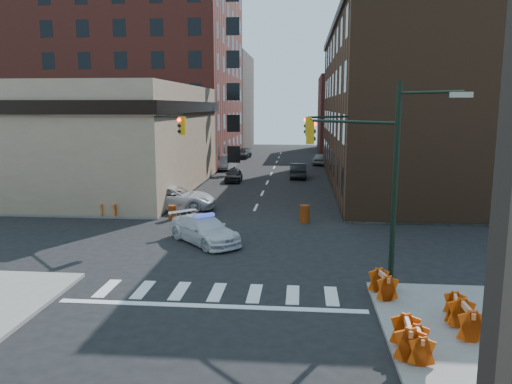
% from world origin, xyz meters
% --- Properties ---
extents(ground, '(140.00, 140.00, 0.00)m').
position_xyz_m(ground, '(0.00, 0.00, 0.00)').
color(ground, black).
rests_on(ground, ground).
extents(sidewalk_nw, '(34.00, 54.50, 0.15)m').
position_xyz_m(sidewalk_nw, '(-23.00, 32.75, 0.07)').
color(sidewalk_nw, gray).
rests_on(sidewalk_nw, ground).
extents(sidewalk_ne, '(34.00, 54.50, 0.15)m').
position_xyz_m(sidewalk_ne, '(23.00, 32.75, 0.07)').
color(sidewalk_ne, gray).
rests_on(sidewalk_ne, ground).
extents(bank_building, '(22.00, 22.00, 9.00)m').
position_xyz_m(bank_building, '(-17.00, 16.50, 4.50)').
color(bank_building, '#A08668').
rests_on(bank_building, ground).
extents(apartment_block, '(25.00, 25.00, 24.00)m').
position_xyz_m(apartment_block, '(-18.50, 40.00, 12.00)').
color(apartment_block, maroon).
rests_on(apartment_block, ground).
extents(commercial_row_ne, '(14.00, 34.00, 14.00)m').
position_xyz_m(commercial_row_ne, '(13.00, 22.50, 7.00)').
color(commercial_row_ne, '#452B1B').
rests_on(commercial_row_ne, ground).
extents(filler_nw, '(20.00, 18.00, 16.00)m').
position_xyz_m(filler_nw, '(-16.00, 62.00, 8.00)').
color(filler_nw, brown).
rests_on(filler_nw, ground).
extents(filler_ne, '(16.00, 16.00, 12.00)m').
position_xyz_m(filler_ne, '(14.00, 58.00, 6.00)').
color(filler_ne, maroon).
rests_on(filler_ne, ground).
extents(signal_pole_se, '(5.40, 5.27, 8.00)m').
position_xyz_m(signal_pole_se, '(6.04, -5.52, 4.61)').
color(signal_pole_se, black).
rests_on(signal_pole_se, sidewalk_se).
extents(signal_pole_nw, '(3.58, 3.67, 8.00)m').
position_xyz_m(signal_pole_nw, '(-5.85, 5.34, 4.34)').
color(signal_pole_nw, black).
rests_on(signal_pole_nw, sidewalk_nw).
extents(signal_pole_ne, '(3.67, 3.58, 8.00)m').
position_xyz_m(signal_pole_ne, '(5.84, 5.35, 4.34)').
color(signal_pole_ne, black).
rests_on(signal_pole_ne, sidewalk_ne).
extents(tree_ne_near, '(3.00, 3.00, 4.85)m').
position_xyz_m(tree_ne_near, '(7.50, 26.00, 3.49)').
color(tree_ne_near, black).
rests_on(tree_ne_near, sidewalk_ne).
extents(tree_ne_far, '(3.00, 3.00, 4.85)m').
position_xyz_m(tree_ne_far, '(7.50, 34.00, 3.49)').
color(tree_ne_far, black).
rests_on(tree_ne_far, sidewalk_ne).
extents(police_car, '(4.88, 5.03, 1.45)m').
position_xyz_m(police_car, '(-1.88, 0.33, 0.72)').
color(police_car, silver).
rests_on(police_car, ground).
extents(pickup, '(6.17, 3.00, 1.69)m').
position_xyz_m(pickup, '(-5.80, 8.74, 0.84)').
color(pickup, silver).
rests_on(pickup, ground).
extents(parked_car_wnear, '(1.61, 3.83, 1.29)m').
position_xyz_m(parked_car_wnear, '(-3.31, 22.42, 0.65)').
color(parked_car_wnear, black).
rests_on(parked_car_wnear, ground).
extents(parked_car_wfar, '(2.07, 4.99, 1.60)m').
position_xyz_m(parked_car_wfar, '(-5.50, 31.67, 0.80)').
color(parked_car_wfar, gray).
rests_on(parked_car_wfar, ground).
extents(parked_car_wdeep, '(2.34, 4.78, 1.34)m').
position_xyz_m(parked_car_wdeep, '(-4.98, 44.12, 0.67)').
color(parked_car_wdeep, black).
rests_on(parked_car_wdeep, ground).
extents(parked_car_enear, '(1.71, 4.65, 1.52)m').
position_xyz_m(parked_car_enear, '(2.90, 25.49, 0.76)').
color(parked_car_enear, black).
rests_on(parked_car_enear, ground).
extents(parked_car_efar, '(1.88, 4.17, 1.39)m').
position_xyz_m(parked_car_efar, '(5.50, 37.58, 0.70)').
color(parked_car_efar, gray).
rests_on(parked_car_efar, ground).
extents(pedestrian_a, '(0.58, 0.38, 1.58)m').
position_xyz_m(pedestrian_a, '(-10.17, 9.36, 0.94)').
color(pedestrian_a, black).
rests_on(pedestrian_a, sidewalk_nw).
extents(pedestrian_b, '(0.96, 0.84, 1.67)m').
position_xyz_m(pedestrian_b, '(-12.47, 7.16, 0.99)').
color(pedestrian_b, black).
rests_on(pedestrian_b, sidewalk_nw).
extents(pedestrian_c, '(0.98, 0.68, 1.55)m').
position_xyz_m(pedestrian_c, '(-12.26, 9.68, 0.92)').
color(pedestrian_c, '#1C232B').
rests_on(pedestrian_c, sidewalk_nw).
extents(barrel_road, '(0.71, 0.71, 1.11)m').
position_xyz_m(barrel_road, '(3.51, 5.63, 0.55)').
color(barrel_road, '#EB420B').
rests_on(barrel_road, ground).
extents(barrel_bank, '(0.66, 0.66, 0.94)m').
position_xyz_m(barrel_bank, '(-5.03, 5.60, 0.47)').
color(barrel_bank, '#D85E0A').
rests_on(barrel_bank, ground).
extents(barricade_se_a, '(0.86, 1.34, 0.93)m').
position_xyz_m(barricade_se_a, '(6.40, -7.04, 0.62)').
color(barricade_se_a, red).
rests_on(barricade_se_a, sidewalk_se).
extents(barricade_se_b, '(0.77, 1.18, 0.82)m').
position_xyz_m(barricade_se_b, '(8.50, -8.93, 0.56)').
color(barricade_se_b, '#EA4C0B').
rests_on(barricade_se_b, sidewalk_se).
extents(barricade_se_c, '(0.66, 1.31, 0.98)m').
position_xyz_m(barricade_se_c, '(8.50, -10.08, 0.64)').
color(barricade_se_c, red).
rests_on(barricade_se_c, sidewalk_se).
extents(barricade_se_d, '(0.60, 1.13, 0.83)m').
position_xyz_m(barricade_se_d, '(6.68, -11.75, 0.56)').
color(barricade_se_d, '#D54E0A').
rests_on(barricade_se_d, sidewalk_se).
extents(barricade_se_e, '(0.76, 1.37, 1.00)m').
position_xyz_m(barricade_se_e, '(6.40, -11.50, 0.65)').
color(barricade_se_e, red).
rests_on(barricade_se_e, sidewalk_se).
extents(barricade_nw_a, '(1.29, 0.68, 0.95)m').
position_xyz_m(barricade_nw_a, '(-9.02, 7.35, 0.63)').
color(barricade_nw_a, '#DF420A').
rests_on(barricade_nw_a, sidewalk_nw).
extents(barricade_nw_b, '(1.27, 0.74, 0.91)m').
position_xyz_m(barricade_nw_b, '(-9.21, 5.70, 0.60)').
color(barricade_nw_b, '#E93D0B').
rests_on(barricade_nw_b, sidewalk_nw).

